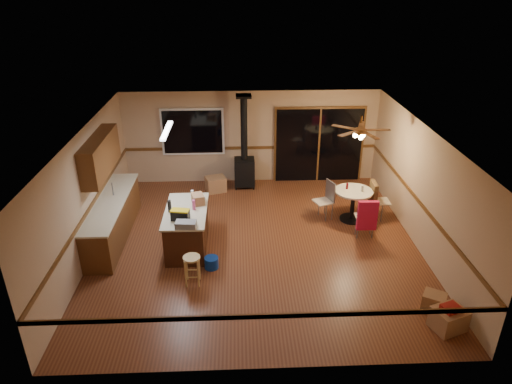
{
  "coord_description": "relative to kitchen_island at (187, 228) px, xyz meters",
  "views": [
    {
      "loc": [
        -0.38,
        -8.56,
        5.41
      ],
      "look_at": [
        0.0,
        0.3,
        1.15
      ],
      "focal_mm": 32.0,
      "sensor_mm": 36.0,
      "label": 1
    }
  ],
  "objects": [
    {
      "name": "box_on_island",
      "position": [
        0.24,
        0.3,
        0.55
      ],
      "size": [
        0.32,
        0.38,
        0.21
      ],
      "primitive_type": "cube",
      "rotation": [
        0.0,
        0.0,
        0.29
      ],
      "color": "#936541",
      "rests_on": "kitchen_island"
    },
    {
      "name": "toolbox_yellow_lid",
      "position": [
        -0.06,
        -0.41,
        0.66
      ],
      "size": [
        0.39,
        0.25,
        0.03
      ],
      "primitive_type": "cube",
      "rotation": [
        0.0,
        0.0,
        -0.18
      ],
      "color": "gold",
      "rests_on": "toolbox_black"
    },
    {
      "name": "bottle_dark",
      "position": [
        -0.32,
        -0.06,
        0.58
      ],
      "size": [
        0.08,
        0.08,
        0.27
      ],
      "primitive_type": "cylinder",
      "rotation": [
        0.0,
        0.0,
        0.1
      ],
      "color": "black",
      "rests_on": "kitchen_island"
    },
    {
      "name": "box_under_window",
      "position": [
        0.5,
        2.81,
        -0.25
      ],
      "size": [
        0.62,
        0.55,
        0.41
      ],
      "primitive_type": "cube",
      "rotation": [
        0.0,
        0.0,
        0.32
      ],
      "color": "#936541",
      "rests_on": "floor"
    },
    {
      "name": "sliding_door",
      "position": [
        3.4,
        3.45,
        0.6
      ],
      "size": [
        2.52,
        0.1,
        2.1
      ],
      "primitive_type": "cube",
      "color": "black",
      "rests_on": "ground"
    },
    {
      "name": "toolbox_grey",
      "position": [
        0.08,
        -0.72,
        0.51
      ],
      "size": [
        0.42,
        0.26,
        0.13
      ],
      "primitive_type": "cube",
      "rotation": [
        0.0,
        0.0,
        -0.08
      ],
      "color": "slate",
      "rests_on": "kitchen_island"
    },
    {
      "name": "lower_cabinets",
      "position": [
        -1.7,
        0.5,
        -0.02
      ],
      "size": [
        0.6,
        3.0,
        0.86
      ],
      "primitive_type": "cube",
      "color": "#5A3316",
      "rests_on": "ground"
    },
    {
      "name": "chair_rail",
      "position": [
        1.5,
        0.0,
        0.55
      ],
      "size": [
        7.0,
        7.0,
        0.08
      ],
      "primitive_type": null,
      "color": "#573415",
      "rests_on": "ground"
    },
    {
      "name": "chair_near",
      "position": [
        3.95,
        0.17,
        0.14
      ],
      "size": [
        0.44,
        0.47,
        0.7
      ],
      "color": "tan",
      "rests_on": "ground"
    },
    {
      "name": "dining_table",
      "position": [
        3.85,
        1.05,
        0.08
      ],
      "size": [
        0.9,
        0.9,
        0.78
      ],
      "color": "black",
      "rests_on": "ground"
    },
    {
      "name": "kitchen_island",
      "position": [
        0.0,
        0.0,
        0.0
      ],
      "size": [
        0.88,
        1.68,
        0.9
      ],
      "color": "#3B1C0E",
      "rests_on": "ground"
    },
    {
      "name": "upper_cabinets",
      "position": [
        -1.83,
        0.7,
        1.45
      ],
      "size": [
        0.35,
        2.0,
        0.8
      ],
      "primitive_type": "cube",
      "color": "#5A3316",
      "rests_on": "ground"
    },
    {
      "name": "box_corner_a",
      "position": [
        4.59,
        -2.76,
        -0.26
      ],
      "size": [
        0.63,
        0.58,
        0.39
      ],
      "primitive_type": "cube",
      "rotation": [
        0.0,
        0.0,
        0.35
      ],
      "color": "#936541",
      "rests_on": "floor"
    },
    {
      "name": "chair_right",
      "position": [
        4.37,
        1.11,
        0.14
      ],
      "size": [
        0.47,
        0.44,
        0.7
      ],
      "color": "tan",
      "rests_on": "ground"
    },
    {
      "name": "blue_bucket",
      "position": [
        0.55,
        -0.83,
        -0.33
      ],
      "size": [
        0.34,
        0.34,
        0.24
      ],
      "primitive_type": "cylinder",
      "rotation": [
        0.0,
        0.0,
        0.2
      ],
      "color": "#0B34A3",
      "rests_on": "floor"
    },
    {
      "name": "chair_left",
      "position": [
        3.25,
        1.19,
        0.14
      ],
      "size": [
        0.52,
        0.52,
        0.51
      ],
      "color": "tan",
      "rests_on": "ground"
    },
    {
      "name": "countertop",
      "position": [
        -1.7,
        0.5,
        0.43
      ],
      "size": [
        0.64,
        3.04,
        0.04
      ],
      "primitive_type": "cube",
      "color": "#C2B796",
      "rests_on": "lower_cabinets"
    },
    {
      "name": "window",
      "position": [
        -0.1,
        3.45,
        1.05
      ],
      "size": [
        1.72,
        0.1,
        1.32
      ],
      "primitive_type": "cube",
      "color": "black",
      "rests_on": "ground"
    },
    {
      "name": "bottle_pink",
      "position": [
        0.17,
        0.02,
        0.56
      ],
      "size": [
        0.08,
        0.08,
        0.22
      ],
      "primitive_type": "cylinder",
      "rotation": [
        0.0,
        0.0,
        0.09
      ],
      "color": "#D84C8C",
      "rests_on": "kitchen_island"
    },
    {
      "name": "box_small_red",
      "position": [
        4.59,
        -2.76,
        -0.03
      ],
      "size": [
        0.35,
        0.32,
        0.08
      ],
      "primitive_type": "cube",
      "rotation": [
        0.0,
        0.0,
        0.35
      ],
      "color": "maroon",
      "rests_on": "box_corner_a"
    },
    {
      "name": "box_corner_b",
      "position": [
        4.56,
        -2.26,
        -0.3
      ],
      "size": [
        0.5,
        0.48,
        0.31
      ],
      "primitive_type": "cube",
      "rotation": [
        0.0,
        0.0,
        -0.56
      ],
      "color": "#936541",
      "rests_on": "floor"
    },
    {
      "name": "bottle_white",
      "position": [
        0.1,
        0.56,
        0.54
      ],
      "size": [
        0.09,
        0.09,
        0.19
      ],
      "primitive_type": "cylinder",
      "rotation": [
        0.0,
        0.0,
        0.42
      ],
      "color": "white",
      "rests_on": "kitchen_island"
    },
    {
      "name": "floor",
      "position": [
        1.5,
        0.0,
        -0.45
      ],
      "size": [
        7.0,
        7.0,
        0.0
      ],
      "primitive_type": "plane",
      "color": "brown",
      "rests_on": "ground"
    },
    {
      "name": "bar_stool",
      "position": [
        0.21,
        -1.33,
        -0.15
      ],
      "size": [
        0.4,
        0.4,
        0.6
      ],
      "primitive_type": "cylinder",
      "rotation": [
        0.0,
        0.0,
        0.23
      ],
      "color": "tan",
      "rests_on": "floor"
    },
    {
      "name": "wood_stove",
      "position": [
        1.3,
        3.05,
        0.28
      ],
      "size": [
        0.55,
        0.5,
        2.52
      ],
      "color": "black",
      "rests_on": "ground"
    },
    {
      "name": "wall_right",
      "position": [
        5.0,
        0.0,
        0.85
      ],
      "size": [
        0.0,
        7.0,
        7.0
      ],
      "primitive_type": "plane",
      "rotation": [
        1.57,
        0.0,
        -1.57
      ],
      "color": "tan",
      "rests_on": "ground"
    },
    {
      "name": "glass_red",
      "position": [
        3.7,
        1.15,
        0.4
      ],
      "size": [
        0.07,
        0.07,
        0.15
      ],
      "primitive_type": "cylinder",
      "rotation": [
        0.0,
        0.0,
        -0.32
      ],
      "color": "#590C14",
      "rests_on": "dining_table"
    },
    {
      "name": "glass_cream",
      "position": [
        4.03,
        1.0,
        0.4
      ],
      "size": [
        0.08,
        0.08,
        0.15
      ],
      "primitive_type": "cylinder",
      "rotation": [
        0.0,
        0.0,
        -0.41
      ],
      "color": "beige",
      "rests_on": "dining_table"
    },
    {
      "name": "wall_left",
      "position": [
        -2.0,
        0.0,
        0.85
      ],
      "size": [
        0.0,
        7.0,
        7.0
      ],
      "primitive_type": "plane",
      "rotation": [
        1.57,
        0.0,
        1.57
      ],
      "color": "tan",
      "rests_on": "ground"
    },
    {
      "name": "toolbox_black",
      "position": [
        -0.06,
        -0.41,
        0.55
      ],
      "size": [
        0.39,
        0.25,
        0.2
      ],
      "primitive_type": "cube",
      "rotation": [
        0.0,
        0.0,
        -0.18
      ],
      "color": "black",
      "rests_on": "kitchen_island"
    },
    {
      "name": "wall_front",
      "position": [
        1.5,
        -3.5,
        0.85
      ],
      "size": [
        7.0,
        0.0,
        7.0
      ],
      "primitive_type": "plane",
      "rotation": [
        -1.57,
        0.0,
        0.0
      ],
      "color": "tan",
      "rests_on": "ground"
    },
    {
      "name": "fluorescent_strip",
      "position": [
        -0.3,
        0.3,
        2.11
      ],
      "size": [
        0.1,
        1.2,
        0.04
      ],
      "primitive_type": "cube",
      "color": "white",
      "rests_on": "ceiling"
    },
    {
      "name": "wall_back",
      "position": [
        1.5,
        3.5,
        0.85
      ],
      "size": [
        7.0,
        0.0,
        7.0
      ],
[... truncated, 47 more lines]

